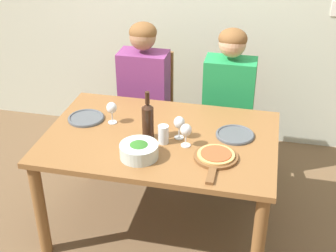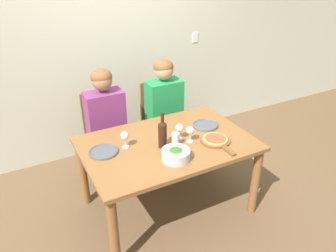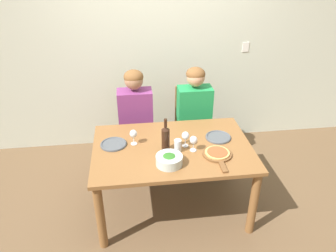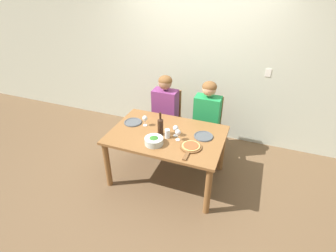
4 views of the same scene
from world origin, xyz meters
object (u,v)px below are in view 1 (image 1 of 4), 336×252
at_px(broccoli_bowl, 139,151).
at_px(wine_glass_right, 179,124).
at_px(dinner_plate_right, 235,135).
at_px(water_tumbler, 163,134).
at_px(chair_right, 228,113).
at_px(person_woman, 143,84).
at_px(wine_bottle, 148,120).
at_px(pizza_on_board, 216,157).
at_px(person_man, 229,92).
at_px(wine_glass_centre, 186,131).
at_px(dinner_plate_left, 86,118).
at_px(chair_left, 148,104).
at_px(wine_glass_left, 112,109).

distance_m(broccoli_bowl, wine_glass_right, 0.33).
distance_m(dinner_plate_right, water_tumbler, 0.47).
bearing_deg(chair_right, person_woman, -170.47).
height_order(wine_bottle, broccoli_bowl, wine_bottle).
relative_size(pizza_on_board, wine_glass_right, 2.66).
bearing_deg(broccoli_bowl, person_man, 67.14).
height_order(wine_glass_centre, water_tumbler, wine_glass_centre).
relative_size(dinner_plate_right, wine_glass_right, 1.64).
height_order(pizza_on_board, wine_glass_right, wine_glass_right).
bearing_deg(broccoli_bowl, water_tumbler, 61.52).
bearing_deg(person_man, wine_glass_right, -107.73).
bearing_deg(wine_glass_centre, person_man, 77.79).
distance_m(person_woman, dinner_plate_left, 0.67).
relative_size(wine_glass_right, water_tumbler, 1.27).
xyz_separation_m(dinner_plate_left, dinner_plate_right, (1.01, -0.00, 0.00)).
relative_size(chair_left, dinner_plate_right, 3.75).
bearing_deg(wine_glass_centre, dinner_plate_left, 165.58).
xyz_separation_m(person_man, wine_bottle, (-0.43, -0.78, 0.12)).
xyz_separation_m(dinner_plate_right, wine_glass_left, (-0.82, -0.01, 0.10)).
relative_size(broccoli_bowl, pizza_on_board, 0.57).
xyz_separation_m(chair_right, person_woman, (-0.67, -0.11, 0.24)).
height_order(dinner_plate_right, pizza_on_board, pizza_on_board).
distance_m(chair_left, wine_glass_left, 0.82).
xyz_separation_m(person_man, wine_glass_right, (-0.24, -0.74, 0.10)).
height_order(chair_left, chair_right, same).
bearing_deg(dinner_plate_left, dinner_plate_right, -0.03).
distance_m(dinner_plate_right, wine_glass_right, 0.37).
xyz_separation_m(chair_right, wine_glass_left, (-0.71, -0.75, 0.33)).
height_order(chair_left, person_woman, person_woman).
height_order(pizza_on_board, wine_glass_left, wine_glass_left).
relative_size(person_woman, broccoli_bowl, 5.28).
distance_m(broccoli_bowl, water_tumbler, 0.22).
bearing_deg(wine_glass_left, person_man, 41.92).
relative_size(chair_left, wine_glass_centre, 6.13).
relative_size(dinner_plate_right, wine_glass_left, 1.64).
bearing_deg(wine_glass_centre, wine_glass_right, 126.58).
bearing_deg(wine_bottle, chair_right, 64.45).
distance_m(broccoli_bowl, pizza_on_board, 0.45).
distance_m(pizza_on_board, wine_glass_right, 0.33).
xyz_separation_m(wine_glass_right, wine_glass_centre, (0.06, -0.08, 0.00)).
relative_size(person_man, dinner_plate_right, 4.93).
bearing_deg(dinner_plate_left, wine_bottle, -17.24).
relative_size(wine_bottle, broccoli_bowl, 1.40).
height_order(chair_right, wine_glass_left, chair_right).
bearing_deg(chair_left, person_woman, -90.00).
bearing_deg(wine_glass_right, person_woman, 120.54).
bearing_deg(wine_glass_right, wine_glass_centre, -53.42).
bearing_deg(chair_right, water_tumbler, -109.06).
bearing_deg(broccoli_bowl, chair_right, 69.24).
bearing_deg(wine_glass_centre, pizza_on_board, -28.41).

